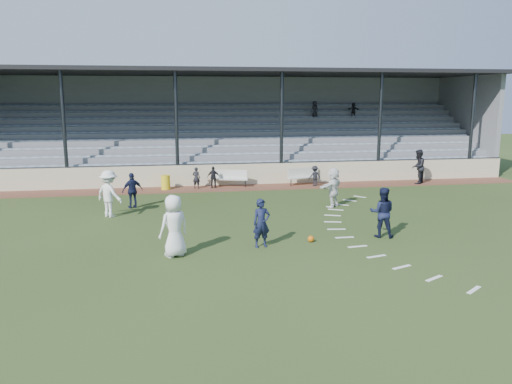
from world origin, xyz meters
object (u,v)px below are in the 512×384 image
Objects in this scene: player_navy_lead at (261,223)px; official at (418,167)px; trash_bin at (166,182)px; bench_left at (230,177)px; player_white_lead at (174,226)px; football at (311,239)px; bench_right at (303,175)px.

player_navy_lead is 0.84× the size of official.
trash_bin is 0.47× the size of player_navy_lead.
bench_left is 11.58m from player_navy_lead.
player_navy_lead is at bearing 160.42° from player_white_lead.
player_navy_lead is (-0.22, -11.58, 0.25)m from bench_left.
football is (1.60, -11.29, -0.47)m from bench_left.
player_navy_lead is at bearing -75.41° from bench_left.
bench_right reaches higher than trash_bin.
bench_left is 1.01× the size of player_white_lead.
trash_bin is at bearing 115.27° from football.
bench_left is at bearing -51.19° from official.
bench_right is 11.56m from football.
player_navy_lead is at bearing -170.98° from football.
player_navy_lead is (2.91, 0.53, -0.17)m from player_white_lead.
player_white_lead is 1.20× the size of player_navy_lead.
bench_right is at bearing -53.49° from official.
bench_right is 1.01× the size of player_white_lead.
official is (11.15, 10.76, 0.18)m from player_navy_lead.
player_navy_lead reaches higher than football.
player_white_lead is (-4.73, -0.82, 0.89)m from football.
player_navy_lead is (3.35, -11.25, 0.42)m from trash_bin.
player_white_lead is at bearing -179.86° from player_navy_lead.
bench_left is 3.60m from trash_bin.
player_white_lead is 1.01× the size of official.
bench_right is at bearing -151.34° from player_white_lead.
player_navy_lead reaches higher than trash_bin.
player_white_lead is (-7.39, -12.06, 0.42)m from bench_right.
bench_left is at bearing -134.35° from player_white_lead.
trash_bin is (-3.58, -0.33, -0.17)m from bench_left.
trash_bin is 3.45× the size of football.
trash_bin is at bearing 165.38° from bench_right.
player_white_lead is at bearing -138.18° from bench_right.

